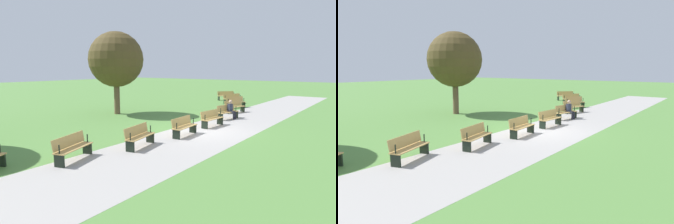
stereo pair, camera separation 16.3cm
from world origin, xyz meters
The scene contains 13 objects.
ground_plane centered at (0.00, 0.00, 0.00)m, with size 120.00×120.00×0.00m, color #54843D.
path_paving centered at (0.00, 0.54, 0.00)m, with size 45.31×4.04×0.01m, color #A39E99.
bench_0 centered at (-14.05, -5.28, 0.47)m, with size 1.61×1.48×0.89m.
bench_1 centered at (-11.83, -3.61, 0.47)m, with size 1.70×1.34×0.89m.
bench_2 centered at (-9.41, -2.23, 0.47)m, with size 1.75×1.18×0.89m.
bench_3 centered at (-6.84, -1.18, 0.47)m, with size 1.78×1.00×0.89m.
bench_4 centered at (-4.15, -0.47, 0.47)m, with size 1.78×0.80×0.89m.
bench_5 centered at (-1.39, -0.11, 0.47)m, with size 1.75×0.58×0.89m.
bench_6 centered at (1.39, -0.11, 0.47)m, with size 1.75×0.58×0.89m.
bench_7 centered at (4.15, -0.47, 0.47)m, with size 1.78×0.80×0.89m.
bench_8 centered at (6.84, -1.18, 0.47)m, with size 1.78×1.00×0.89m.
person_seated centered at (-4.33, -0.29, 0.64)m, with size 0.40×0.56×1.20m.
tree_1 centered at (-1.42, -7.61, 3.77)m, with size 3.79×3.79×5.69m.
Camera 1 is at (12.80, 7.43, 3.22)m, focal length 31.21 mm.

